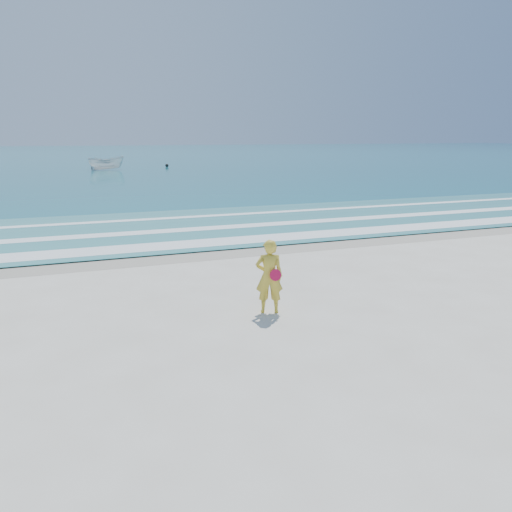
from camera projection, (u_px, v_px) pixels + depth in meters
name	position (u px, v px, depth m)	size (l,w,h in m)	color
ground	(305.00, 360.00, 9.09)	(400.00, 400.00, 0.00)	silver
wet_sand	(191.00, 253.00, 17.28)	(400.00, 2.40, 0.00)	#B2A893
ocean	(85.00, 155.00, 104.63)	(400.00, 190.00, 0.04)	#19727F
shallow	(164.00, 228.00, 21.81)	(400.00, 10.00, 0.01)	#59B7AD
foam_near	(183.00, 244.00, 18.45)	(400.00, 1.40, 0.01)	white
foam_mid	(168.00, 231.00, 21.09)	(400.00, 0.90, 0.01)	white
foam_far	(155.00, 219.00, 24.09)	(400.00, 0.60, 0.01)	white
boat	(106.00, 163.00, 57.86)	(1.53, 4.08, 1.58)	silver
buoy	(167.00, 165.00, 63.24)	(0.42, 0.42, 0.42)	black
woman	(269.00, 276.00, 11.35)	(0.73, 0.60, 1.72)	gold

